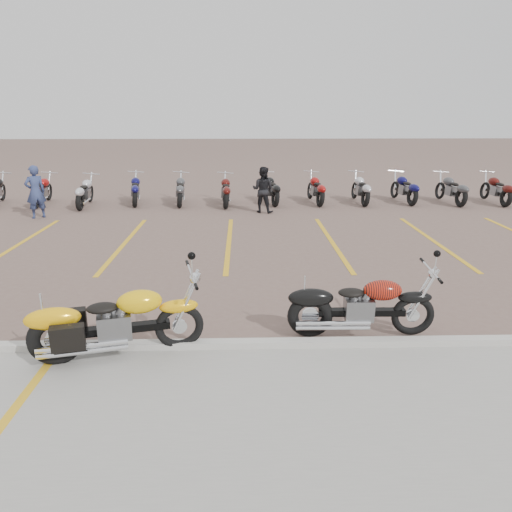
% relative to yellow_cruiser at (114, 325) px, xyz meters
% --- Properties ---
extents(ground, '(100.00, 100.00, 0.00)m').
position_rel_yellow_cruiser_xyz_m(ground, '(1.43, 2.21, -0.49)').
color(ground, brown).
rests_on(ground, ground).
extents(concrete_apron, '(60.00, 5.00, 0.01)m').
position_rel_yellow_cruiser_xyz_m(concrete_apron, '(1.43, -2.29, -0.48)').
color(concrete_apron, '#9E9B93').
rests_on(concrete_apron, ground).
extents(curb, '(60.00, 0.18, 0.12)m').
position_rel_yellow_cruiser_xyz_m(curb, '(1.43, 0.21, -0.43)').
color(curb, '#ADAAA3').
rests_on(curb, ground).
extents(parking_stripes, '(38.00, 5.50, 0.01)m').
position_rel_yellow_cruiser_xyz_m(parking_stripes, '(1.43, 6.21, -0.49)').
color(parking_stripes, gold).
rests_on(parking_stripes, ground).
extents(yellow_cruiser, '(2.35, 0.71, 0.98)m').
position_rel_yellow_cruiser_xyz_m(yellow_cruiser, '(0.00, 0.00, 0.00)').
color(yellow_cruiser, black).
rests_on(yellow_cruiser, ground).
extents(flame_cruiser, '(2.24, 0.33, 0.92)m').
position_rel_yellow_cruiser_xyz_m(flame_cruiser, '(3.53, 0.57, -0.03)').
color(flame_cruiser, black).
rests_on(flame_cruiser, ground).
extents(person_a, '(0.73, 0.68, 1.67)m').
position_rel_yellow_cruiser_xyz_m(person_a, '(-4.73, 9.41, 0.34)').
color(person_a, navy).
rests_on(person_a, ground).
extents(person_b, '(0.90, 0.80, 1.52)m').
position_rel_yellow_cruiser_xyz_m(person_b, '(2.47, 10.10, 0.27)').
color(person_b, black).
rests_on(person_b, ground).
extents(bg_bike_row, '(20.63, 2.05, 1.10)m').
position_rel_yellow_cruiser_xyz_m(bg_bike_row, '(2.79, 11.59, 0.06)').
color(bg_bike_row, black).
rests_on(bg_bike_row, ground).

